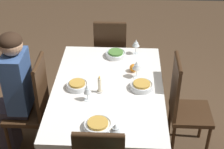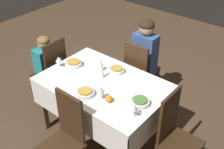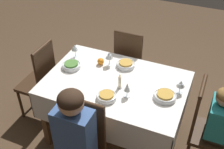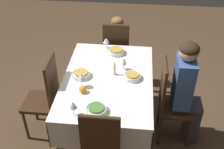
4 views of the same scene
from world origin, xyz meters
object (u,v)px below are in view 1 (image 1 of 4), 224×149
bowl_west (98,125)px  candle_centerpiece (100,86)px  wine_glass_west (116,128)px  wine_glass_east (136,43)px  chair_north (33,105)px  person_adult_denim (14,89)px  chair_south (184,105)px  chair_east (110,56)px  wine_glass_south (137,66)px  bowl_north (77,85)px  wine_glass_north (87,89)px  bowl_east (116,54)px  bowl_south (142,86)px  orange_fruit (134,68)px  dining_table (108,97)px

bowl_west → candle_centerpiece: (0.44, 0.02, 0.03)m
wine_glass_west → wine_glass_east: bearing=-7.2°
chair_north → person_adult_denim: 0.22m
chair_north → wine_glass_east: (0.56, -0.92, 0.35)m
wine_glass_west → chair_south: bearing=-40.1°
wine_glass_east → candle_centerpiece: size_ratio=0.96×
chair_east → chair_south: (-0.82, -0.71, 0.00)m
wine_glass_east → wine_glass_south: 0.41m
candle_centerpiece → wine_glass_south: bearing=-51.7°
bowl_north → wine_glass_west: bearing=-149.7°
chair_south → wine_glass_north: (-0.27, 0.83, 0.33)m
wine_glass_north → bowl_east: 0.73m
bowl_west → candle_centerpiece: candle_centerpiece is taller
bowl_west → wine_glass_west: size_ratio=1.55×
chair_north → bowl_north: size_ratio=5.43×
bowl_north → candle_centerpiece: size_ratio=1.15×
chair_east → bowl_east: (-0.38, -0.07, 0.26)m
bowl_west → bowl_south: (0.51, -0.33, 0.00)m
wine_glass_west → bowl_west: bearing=51.2°
wine_glass_east → orange_fruit: (-0.32, 0.02, -0.08)m
chair_south → wine_glass_south: bearing=79.1°
person_adult_denim → bowl_east: (0.50, -0.87, 0.09)m
wine_glass_north → bowl_west: (-0.33, -0.11, -0.08)m
wine_glass_north → wine_glass_west: size_ratio=1.12×
chair_north → wine_glass_south: chair_north is taller
wine_glass_north → chair_east: bearing=-6.7°
dining_table → orange_fruit: orange_fruit is taller
bowl_north → wine_glass_west: (-0.59, -0.35, 0.07)m
bowl_west → bowl_east: (1.03, -0.09, 0.00)m
chair_east → wine_glass_west: chair_east is taller
chair_east → wine_glass_north: bearing=83.3°
chair_north → chair_south: same height
wine_glass_west → bowl_east: wine_glass_west is taller
dining_table → bowl_north: 0.29m
dining_table → wine_glass_south: wine_glass_south is taller
dining_table → chair_north: (0.02, 0.68, -0.13)m
dining_table → chair_north: size_ratio=1.38×
chair_east → wine_glass_north: chair_east is taller
wine_glass_south → candle_centerpiece: wine_glass_south is taller
chair_south → bowl_north: size_ratio=5.43×
chair_north → chair_east: size_ratio=1.00×
wine_glass_west → bowl_south: (0.61, -0.19, -0.07)m
chair_east → orange_fruit: (-0.64, -0.24, 0.27)m
dining_table → wine_glass_north: 0.31m
bowl_west → orange_fruit: orange_fruit is taller
wine_glass_north → orange_fruit: 0.58m
wine_glass_north → wine_glass_south: (0.35, -0.40, 0.02)m
bowl_north → candle_centerpiece: candle_centerpiece is taller
dining_table → bowl_west: 0.53m
dining_table → wine_glass_north: bearing=139.4°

